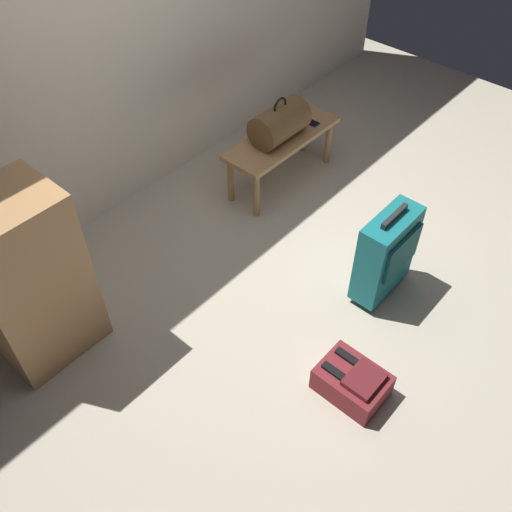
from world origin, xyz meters
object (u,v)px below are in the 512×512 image
duffel_bag_brown (280,123)px  bench (282,143)px  backpack_maroon (352,382)px  side_cabinet (28,280)px  suitcase_upright_teal (386,254)px  cell_phone (310,122)px

duffel_bag_brown → bench: bearing=0.0°
bench → backpack_maroon: size_ratio=2.63×
backpack_maroon → side_cabinet: side_cabinet is taller
suitcase_upright_teal → cell_phone: bearing=57.5°
side_cabinet → bench: bearing=-1.0°
bench → side_cabinet: side_cabinet is taller
suitcase_upright_teal → backpack_maroon: bearing=-158.0°
bench → side_cabinet: (-2.12, 0.04, 0.20)m
side_cabinet → cell_phone: bearing=-1.9°
bench → suitcase_upright_teal: size_ratio=1.49×
duffel_bag_brown → cell_phone: 0.35m
cell_phone → suitcase_upright_teal: 1.40m
duffel_bag_brown → side_cabinet: size_ratio=0.40×
backpack_maroon → cell_phone: bearing=44.8°
suitcase_upright_teal → side_cabinet: side_cabinet is taller
bench → cell_phone: bearing=-8.8°
bench → cell_phone: size_ratio=6.94×
cell_phone → backpack_maroon: size_ratio=0.38×
side_cabinet → backpack_maroon: bearing=-59.7°
backpack_maroon → side_cabinet: bearing=120.3°
duffel_bag_brown → side_cabinet: 2.08m
duffel_bag_brown → suitcase_upright_teal: size_ratio=0.65×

